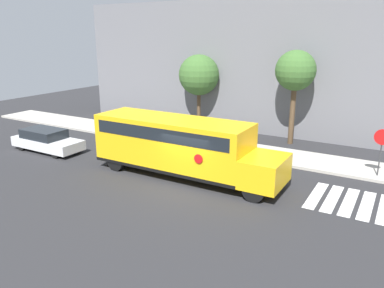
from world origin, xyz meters
TOP-DOWN VIEW (x-y plane):
  - ground_plane at (0.00, 0.00)m, footprint 60.00×60.00m
  - sidewalk_strip at (0.00, 6.50)m, footprint 44.00×3.00m
  - building_backdrop at (0.00, 13.00)m, footprint 32.00×4.00m
  - crosswalk_stripes at (8.05, 2.00)m, footprint 5.40×3.20m
  - school_bus at (-1.10, 1.01)m, footprint 9.93×2.57m
  - parked_car at (-10.47, 0.46)m, footprint 4.70×1.78m
  - stop_sign at (7.78, 5.66)m, footprint 0.80×0.10m
  - tree_near_sidewalk at (-5.11, 10.25)m, footprint 3.01×3.01m
  - tree_far_sidewalk at (2.19, 9.66)m, footprint 2.55×2.55m

SIDE VIEW (x-z plane):
  - ground_plane at x=0.00m, z-range 0.00..0.00m
  - crosswalk_stripes at x=8.05m, z-range 0.00..0.01m
  - sidewalk_strip at x=0.00m, z-range 0.00..0.15m
  - parked_car at x=-10.47m, z-range 0.00..1.36m
  - school_bus at x=-1.10m, z-range 0.22..3.16m
  - stop_sign at x=7.78m, z-range 0.45..3.01m
  - tree_near_sidewalk at x=-5.11m, z-range 1.27..6.87m
  - building_backdrop at x=0.00m, z-range 0.00..9.43m
  - tree_far_sidewalk at x=2.19m, z-range 1.69..7.77m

